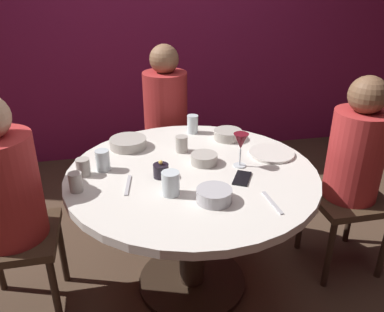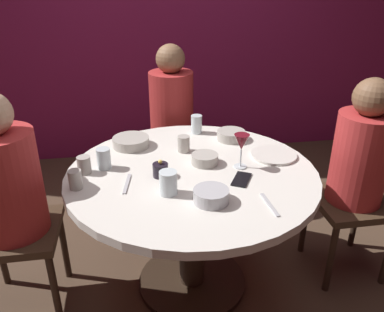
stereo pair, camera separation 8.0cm
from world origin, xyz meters
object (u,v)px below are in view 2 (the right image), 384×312
Objects in this scene: bowl_small_white at (131,142)px; cup_by_left_diner at (84,165)px; cell_phone at (241,179)px; cup_near_candle at (184,144)px; cup_center_front at (168,183)px; bowl_sauce_side at (205,159)px; seated_diner_back at (172,111)px; dining_table at (192,199)px; bowl_salad_center at (231,135)px; dinner_plate at (274,155)px; bowl_serving_large at (211,196)px; seated_diner_right at (360,160)px; wine_glass at (242,144)px; cup_far_edge at (104,159)px; cup_beside_wine at (75,180)px; seated_diner_left at (6,185)px; cup_by_right_diner at (196,124)px; candle_holder at (160,170)px.

cup_by_left_diner is (-0.23, -0.28, 0.02)m from bowl_small_white.
cell_phone is 1.59× the size of cup_near_candle.
cup_center_front is at bearing -74.38° from bowl_small_white.
bowl_sauce_side is 1.59× the size of cup_by_left_diner.
seated_diner_back is at bearing 62.16° from bowl_small_white.
bowl_salad_center is (0.29, 0.35, 0.19)m from dining_table.
dinner_plate is 0.57m from bowl_serving_large.
cell_phone is (0.21, -0.13, 0.17)m from dining_table.
dinner_plate is at bearing 1.97° from cup_by_left_diner.
seated_diner_right is 7.09× the size of bowl_salad_center.
wine_glass is at bearing -96.67° from bowl_salad_center.
seated_diner_right is at bearing 45.13° from seated_diner_back.
cell_phone is 0.49m from bowl_salad_center.
cup_center_front is at bearing -45.63° from cup_far_edge.
bowl_serving_large is 0.62m from cup_beside_wine.
cell_phone is 1.57× the size of cup_beside_wine.
cup_center_front is 1.22× the size of cup_beside_wine.
seated_diner_right is (1.77, -0.00, -0.01)m from seated_diner_left.
cup_by_right_diner is (0.39, 0.14, 0.03)m from bowl_small_white.
cup_center_front reaches higher than bowl_small_white.
bowl_small_white is at bearing 147.09° from wine_glass.
cup_far_edge is 1.18× the size of cup_beside_wine.
bowl_salad_center is 1.82× the size of cup_beside_wine.
seated_diner_left is 0.95m from bowl_sauce_side.
cell_phone is at bearing -6.91° from seated_diner_left.
bowl_serving_large is at bearing -96.56° from bowl_sauce_side.
bowl_small_white is 2.28× the size of cup_beside_wine.
bowl_serving_large is 0.66m from cup_by_left_diner.
cup_center_front is at bearing -140.29° from cell_phone.
cup_by_right_diner is 0.66m from cup_far_edge.
candle_holder is 0.57× the size of bowl_serving_large.
cup_by_left_diner is at bearing -2.48° from seated_diner_right.
bowl_salad_center reaches higher than bowl_sauce_side.
cup_far_edge is (-0.43, -0.80, 0.05)m from seated_diner_back.
cup_by_right_diner is at bearing 86.12° from bowl_sauce_side.
bowl_salad_center is (-0.61, 0.35, 0.04)m from seated_diner_right.
cup_near_candle reaches higher than cup_by_left_diner.
seated_diner_left is 7.56× the size of bowl_serving_large.
seated_diner_back is 13.44× the size of cup_near_candle.
candle_holder is 0.81× the size of cup_center_front.
cup_near_candle reaches higher than bowl_salad_center.
cup_beside_wine is (-0.58, 0.21, 0.02)m from bowl_serving_large.
bowl_serving_large is 1.75× the size of cup_near_candle.
seated_diner_right is 8.44× the size of bowl_sauce_side.
bowl_salad_center is 1.54× the size of cup_far_edge.
candle_holder is at bearing -157.10° from bowl_sauce_side.
cup_by_left_diner is (-0.52, -0.83, 0.04)m from seated_diner_back.
wine_glass is 1.14× the size of bowl_serving_large.
cup_beside_wine reaches higher than bowl_salad_center.
bowl_sauce_side is 1.55× the size of cup_near_candle.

